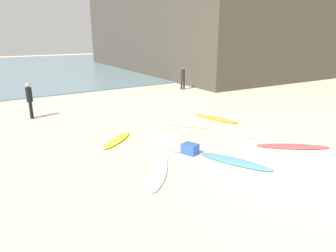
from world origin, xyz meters
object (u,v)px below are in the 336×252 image
object	(u,v)px
surfboard_5	(117,140)
beachgoer_mid	(183,77)
surfboard_7	(216,118)
beach_cooler	(190,149)
surfboard_2	(187,125)
surfboard_1	(293,146)
surfboard_4	(235,161)
beachgoer_near	(30,99)
surfboard_0	(162,141)
surfboard_6	(240,134)
surfboard_3	(157,171)

from	to	relation	value
surfboard_5	beachgoer_mid	xyz separation A→B (m)	(8.90, 7.58, 0.86)
surfboard_7	beachgoer_mid	world-z (taller)	beachgoer_mid
surfboard_7	beach_cooler	xyz separation A→B (m)	(-3.75, -2.74, 0.14)
surfboard_2	beach_cooler	size ratio (longest dim) A/B	3.78
beachgoer_mid	surfboard_2	bearing A→B (deg)	-109.96
surfboard_1	surfboard_7	size ratio (longest dim) A/B	1.05
surfboard_5	beach_cooler	world-z (taller)	beach_cooler
surfboard_4	surfboard_5	bearing A→B (deg)	98.70
surfboard_7	beach_cooler	distance (m)	4.65
surfboard_7	surfboard_5	bearing A→B (deg)	168.67
surfboard_7	surfboard_1	bearing A→B (deg)	-107.07
surfboard_5	beachgoer_near	distance (m)	5.75
surfboard_1	surfboard_5	distance (m)	6.49
surfboard_0	surfboard_5	size ratio (longest dim) A/B	1.28
beachgoer_near	surfboard_5	bearing A→B (deg)	-144.75
surfboard_6	surfboard_0	bearing A→B (deg)	-38.21
surfboard_2	beachgoer_mid	distance (m)	9.35
surfboard_6	beachgoer_mid	world-z (taller)	beachgoer_mid
surfboard_5	beachgoer_near	size ratio (longest dim) A/B	1.18
surfboard_7	beach_cooler	bearing A→B (deg)	-156.74
surfboard_0	surfboard_3	distance (m)	2.60
surfboard_4	beachgoer_mid	size ratio (longest dim) A/B	1.52
surfboard_1	surfboard_7	xyz separation A→B (m)	(0.32, 4.36, -0.00)
surfboard_7	beach_cooler	size ratio (longest dim) A/B	4.72
surfboard_6	surfboard_7	xyz separation A→B (m)	(0.78, 2.29, 0.00)
beachgoer_near	surfboard_3	bearing A→B (deg)	-153.41
surfboard_1	surfboard_2	world-z (taller)	surfboard_1
surfboard_1	surfboard_4	xyz separation A→B (m)	(-2.71, 0.23, 0.00)
surfboard_3	surfboard_5	xyz separation A→B (m)	(0.20, 3.21, 0.01)
surfboard_5	surfboard_6	world-z (taller)	surfboard_5
surfboard_0	beach_cooler	size ratio (longest dim) A/B	5.01
surfboard_3	beachgoer_mid	world-z (taller)	beachgoer_mid
surfboard_1	surfboard_5	world-z (taller)	surfboard_5
surfboard_3	beach_cooler	bearing A→B (deg)	-120.95
surfboard_0	surfboard_5	xyz separation A→B (m)	(-1.34, 1.12, -0.00)
surfboard_3	beachgoer_near	distance (m)	8.75
beachgoer_near	beachgoer_mid	bearing A→B (deg)	-63.47
surfboard_2	surfboard_1	bearing A→B (deg)	-105.70
surfboard_2	surfboard_6	world-z (taller)	surfboard_6
surfboard_7	surfboard_2	bearing A→B (deg)	169.95
beachgoer_near	beachgoer_mid	distance (m)	11.13
beach_cooler	surfboard_3	bearing A→B (deg)	-160.29
surfboard_3	surfboard_4	bearing A→B (deg)	-158.46
surfboard_6	surfboard_7	world-z (taller)	surfboard_7
surfboard_2	beachgoer_mid	xyz separation A→B (m)	(5.47, 7.53, 0.87)
surfboard_5	surfboard_2	bearing A→B (deg)	52.32
surfboard_1	surfboard_3	size ratio (longest dim) A/B	1.01
surfboard_6	beachgoer_mid	xyz separation A→B (m)	(4.42, 9.73, 0.87)
surfboard_1	surfboard_3	bearing A→B (deg)	117.94
surfboard_0	surfboard_4	bearing A→B (deg)	112.07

